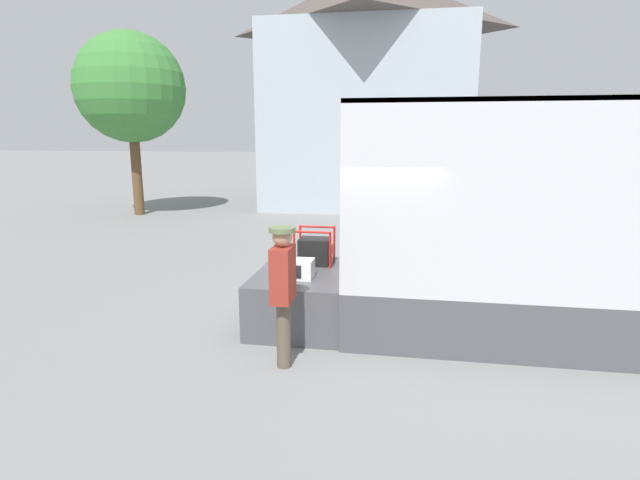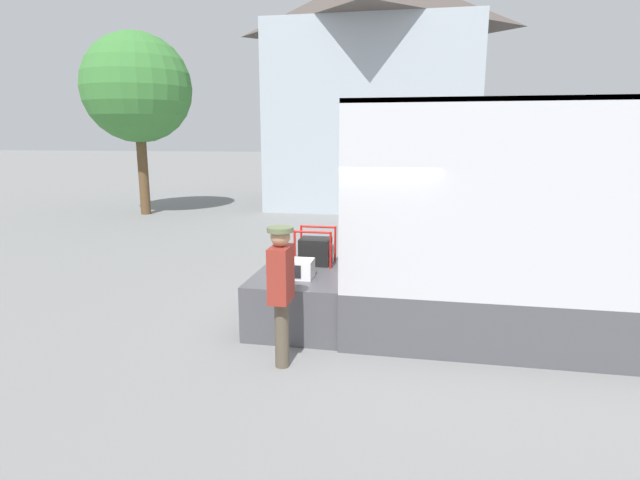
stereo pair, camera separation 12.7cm
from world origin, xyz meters
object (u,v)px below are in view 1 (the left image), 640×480
at_px(worker_person, 283,282).
at_px(street_tree, 130,88).
at_px(box_truck, 609,276).
at_px(microwave, 296,269).
at_px(portable_generator, 316,251).

xyz_separation_m(worker_person, street_tree, (-8.26, 11.25, 3.40)).
height_order(worker_person, street_tree, street_tree).
relative_size(box_truck, microwave, 12.61).
height_order(portable_generator, worker_person, worker_person).
relative_size(box_truck, worker_person, 3.54).
distance_m(microwave, street_tree, 13.41).
bearing_deg(worker_person, portable_generator, 88.87).
xyz_separation_m(box_truck, street_tree, (-12.58, 9.66, 3.57)).
bearing_deg(worker_person, box_truck, 20.22).
xyz_separation_m(microwave, worker_person, (0.10, -1.22, 0.16)).
distance_m(box_truck, worker_person, 4.60).
bearing_deg(street_tree, box_truck, -37.51).
height_order(box_truck, worker_person, box_truck).
distance_m(box_truck, street_tree, 16.26).
height_order(box_truck, portable_generator, box_truck).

